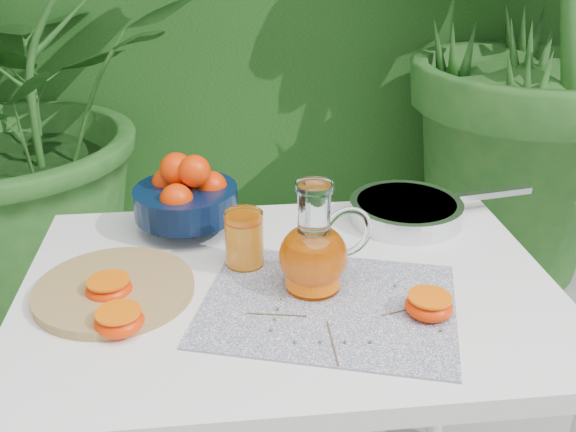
{
  "coord_description": "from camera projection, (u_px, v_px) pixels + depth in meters",
  "views": [
    {
      "loc": [
        -0.16,
        -1.11,
        1.39
      ],
      "look_at": [
        -0.04,
        -0.07,
        0.88
      ],
      "focal_mm": 40.0,
      "sensor_mm": 36.0,
      "label": 1
    }
  ],
  "objects": [
    {
      "name": "potted_plant_left",
      "position": [
        5.0,
        96.0,
        2.22
      ],
      "size": [
        2.23,
        2.23,
        1.59
      ],
      "primitive_type": "imported",
      "rotation": [
        0.0,
        0.0,
        0.64
      ],
      "color": "#225A1F",
      "rests_on": "ground"
    },
    {
      "name": "potted_plant_right",
      "position": [
        505.0,
        23.0,
        2.36
      ],
      "size": [
        2.82,
        2.82,
        2.0
      ],
      "primitive_type": "imported",
      "rotation": [
        0.0,
        0.0,
        2.4
      ],
      "color": "#225A1F",
      "rests_on": "ground"
    },
    {
      "name": "white_table",
      "position": [
        289.0,
        319.0,
        1.24
      ],
      "size": [
        1.0,
        0.7,
        0.75
      ],
      "color": "white",
      "rests_on": "ground"
    },
    {
      "name": "placemat",
      "position": [
        329.0,
        304.0,
        1.14
      ],
      "size": [
        0.52,
        0.46,
        0.0
      ],
      "primitive_type": "cube",
      "rotation": [
        0.0,
        0.0,
        -0.3
      ],
      "color": "#0B0D3F",
      "rests_on": "white_table"
    },
    {
      "name": "cutting_board",
      "position": [
        114.0,
        289.0,
        1.17
      ],
      "size": [
        0.32,
        0.32,
        0.02
      ],
      "primitive_type": "cylinder",
      "rotation": [
        0.0,
        0.0,
        -0.1
      ],
      "color": "#A6814B",
      "rests_on": "white_table"
    },
    {
      "name": "fruit_bowl",
      "position": [
        186.0,
        195.0,
        1.37
      ],
      "size": [
        0.28,
        0.28,
        0.18
      ],
      "color": "black",
      "rests_on": "white_table"
    },
    {
      "name": "juice_pitcher",
      "position": [
        315.0,
        253.0,
        1.16
      ],
      "size": [
        0.19,
        0.15,
        0.21
      ],
      "color": "white",
      "rests_on": "white_table"
    },
    {
      "name": "juice_tumbler",
      "position": [
        244.0,
        240.0,
        1.24
      ],
      "size": [
        0.09,
        0.09,
        0.11
      ],
      "color": "white",
      "rests_on": "white_table"
    },
    {
      "name": "saute_pan",
      "position": [
        408.0,
        210.0,
        1.44
      ],
      "size": [
        0.46,
        0.29,
        0.05
      ],
      "color": "silver",
      "rests_on": "white_table"
    },
    {
      "name": "orange_halves",
      "position": [
        219.0,
        305.0,
        1.1
      ],
      "size": [
        0.65,
        0.21,
        0.04
      ],
      "color": "red",
      "rests_on": "white_table"
    },
    {
      "name": "thyme_sprigs",
      "position": [
        346.0,
        320.0,
        1.09
      ],
      "size": [
        0.36,
        0.22,
        0.01
      ],
      "color": "brown",
      "rests_on": "white_table"
    }
  ]
}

